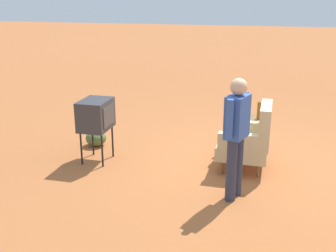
{
  "coord_description": "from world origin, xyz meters",
  "views": [
    {
      "loc": [
        6.27,
        0.33,
        2.64
      ],
      "look_at": [
        0.31,
        -1.19,
        0.65
      ],
      "focal_mm": 44.0,
      "sensor_mm": 36.0,
      "label": 1
    }
  ],
  "objects_px": {
    "flower_vase": "(240,111)",
    "armchair": "(250,139)",
    "bottle_wine_green": "(233,108)",
    "side_table": "(246,122)",
    "tv_on_stand": "(96,115)",
    "bottle_tall_amber": "(259,111)",
    "person_standing": "(236,132)"
  },
  "relations": [
    {
      "from": "flower_vase",
      "to": "bottle_tall_amber",
      "type": "bearing_deg",
      "value": 111.48
    },
    {
      "from": "tv_on_stand",
      "to": "bottle_wine_green",
      "type": "xyz_separation_m",
      "value": [
        -1.06,
        2.09,
        -0.03
      ]
    },
    {
      "from": "person_standing",
      "to": "bottle_tall_amber",
      "type": "relative_size",
      "value": 5.47
    },
    {
      "from": "bottle_wine_green",
      "to": "side_table",
      "type": "bearing_deg",
      "value": 97.86
    },
    {
      "from": "flower_vase",
      "to": "tv_on_stand",
      "type": "bearing_deg",
      "value": -66.94
    },
    {
      "from": "tv_on_stand",
      "to": "bottle_tall_amber",
      "type": "xyz_separation_m",
      "value": [
        -1.06,
        2.52,
        -0.04
      ]
    },
    {
      "from": "tv_on_stand",
      "to": "bottle_wine_green",
      "type": "bearing_deg",
      "value": 116.85
    },
    {
      "from": "flower_vase",
      "to": "armchair",
      "type": "bearing_deg",
      "value": 17.89
    },
    {
      "from": "person_standing",
      "to": "bottle_wine_green",
      "type": "relative_size",
      "value": 5.12
    },
    {
      "from": "side_table",
      "to": "flower_vase",
      "type": "relative_size",
      "value": 2.23
    },
    {
      "from": "bottle_wine_green",
      "to": "bottle_tall_amber",
      "type": "xyz_separation_m",
      "value": [
        -0.01,
        0.44,
        -0.01
      ]
    },
    {
      "from": "side_table",
      "to": "bottle_wine_green",
      "type": "distance_m",
      "value": 0.34
    },
    {
      "from": "bottle_tall_amber",
      "to": "flower_vase",
      "type": "relative_size",
      "value": 1.13
    },
    {
      "from": "side_table",
      "to": "person_standing",
      "type": "xyz_separation_m",
      "value": [
        1.84,
        -0.02,
        0.43
      ]
    },
    {
      "from": "tv_on_stand",
      "to": "bottle_tall_amber",
      "type": "bearing_deg",
      "value": 112.86
    },
    {
      "from": "armchair",
      "to": "side_table",
      "type": "bearing_deg",
      "value": -172.34
    },
    {
      "from": "person_standing",
      "to": "bottle_tall_amber",
      "type": "height_order",
      "value": "person_standing"
    },
    {
      "from": "side_table",
      "to": "bottle_tall_amber",
      "type": "distance_m",
      "value": 0.32
    },
    {
      "from": "armchair",
      "to": "tv_on_stand",
      "type": "xyz_separation_m",
      "value": [
        0.26,
        -2.43,
        0.28
      ]
    },
    {
      "from": "tv_on_stand",
      "to": "bottle_wine_green",
      "type": "distance_m",
      "value": 2.34
    },
    {
      "from": "armchair",
      "to": "bottle_tall_amber",
      "type": "height_order",
      "value": "armchair"
    },
    {
      "from": "side_table",
      "to": "bottle_wine_green",
      "type": "relative_size",
      "value": 1.85
    },
    {
      "from": "tv_on_stand",
      "to": "bottle_tall_amber",
      "type": "distance_m",
      "value": 2.74
    },
    {
      "from": "side_table",
      "to": "tv_on_stand",
      "type": "relative_size",
      "value": 0.57
    },
    {
      "from": "person_standing",
      "to": "flower_vase",
      "type": "bearing_deg",
      "value": -176.98
    },
    {
      "from": "armchair",
      "to": "side_table",
      "type": "relative_size",
      "value": 1.79
    },
    {
      "from": "side_table",
      "to": "person_standing",
      "type": "distance_m",
      "value": 1.89
    },
    {
      "from": "armchair",
      "to": "bottle_tall_amber",
      "type": "distance_m",
      "value": 0.85
    },
    {
      "from": "bottle_wine_green",
      "to": "bottle_tall_amber",
      "type": "relative_size",
      "value": 1.07
    },
    {
      "from": "tv_on_stand",
      "to": "person_standing",
      "type": "distance_m",
      "value": 2.42
    },
    {
      "from": "tv_on_stand",
      "to": "bottle_tall_amber",
      "type": "height_order",
      "value": "tv_on_stand"
    },
    {
      "from": "armchair",
      "to": "bottle_wine_green",
      "type": "relative_size",
      "value": 3.31
    }
  ]
}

